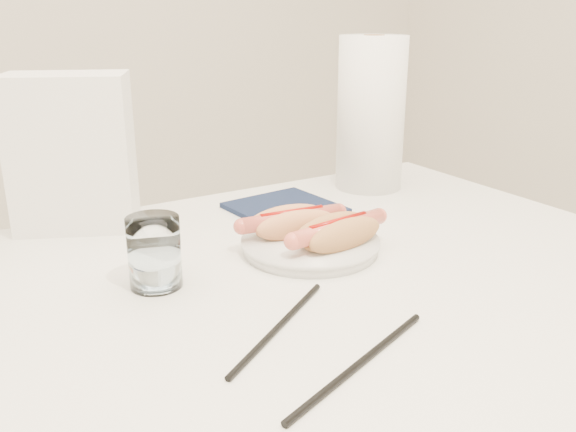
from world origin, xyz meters
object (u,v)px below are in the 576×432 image
plate (310,247)px  water_glass (154,252)px  table (264,327)px  hotdog_right (338,233)px  napkin_box (72,153)px  paper_towel_roll (371,114)px  hotdog_left (292,223)px

plate → water_glass: size_ratio=2.09×
table → hotdog_right: size_ratio=7.18×
table → plate: bearing=29.5°
hotdog_right → napkin_box: 0.44m
water_glass → napkin_box: bearing=95.8°
hotdog_right → napkin_box: (-0.28, 0.32, 0.08)m
plate → paper_towel_roll: bearing=38.5°
hotdog_left → napkin_box: (-0.25, 0.25, 0.09)m
table → napkin_box: size_ratio=4.91×
hotdog_left → water_glass: size_ratio=1.73×
table → paper_towel_roll: paper_towel_roll is taller
table → plate: plate is taller
hotdog_left → water_glass: water_glass is taller
water_glass → napkin_box: (-0.03, 0.28, 0.08)m
water_glass → paper_towel_roll: bearing=23.1°
paper_towel_roll → table: bearing=-143.9°
hotdog_left → hotdog_right: hotdog_right is taller
plate → paper_towel_roll: paper_towel_roll is taller
hotdog_left → paper_towel_roll: 0.37m
hotdog_left → water_glass: 0.22m
plate → water_glass: 0.24m
hotdog_right → water_glass: size_ratio=1.80×
water_glass → napkin_box: 0.29m
table → paper_towel_roll: size_ratio=4.16×
paper_towel_roll → napkin_box: bearing=173.7°
table → napkin_box: (-0.15, 0.35, 0.18)m
hotdog_left → napkin_box: 0.36m
table → paper_towel_roll: 0.53m
napkin_box → table: bearing=-42.8°
hotdog_left → napkin_box: size_ratio=0.66×
table → napkin_box: bearing=112.6°
water_glass → paper_towel_roll: 0.57m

